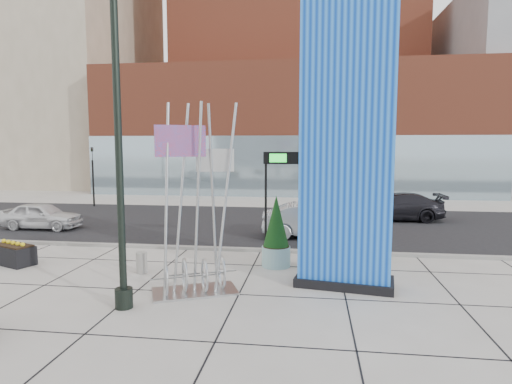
# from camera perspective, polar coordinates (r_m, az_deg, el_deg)

# --- Properties ---
(ground) EXTENTS (160.00, 160.00, 0.00)m
(ground) POSITION_cam_1_polar(r_m,az_deg,el_deg) (13.66, -5.79, -11.85)
(ground) COLOR #9E9991
(ground) RESTS_ON ground
(street_asphalt) EXTENTS (80.00, 12.00, 0.02)m
(street_asphalt) POSITION_cam_1_polar(r_m,az_deg,el_deg) (23.21, -0.04, -4.22)
(street_asphalt) COLOR black
(street_asphalt) RESTS_ON ground
(curb_edge) EXTENTS (80.00, 0.30, 0.12)m
(curb_edge) POSITION_cam_1_polar(r_m,az_deg,el_deg) (17.41, -2.71, -7.63)
(curb_edge) COLOR gray
(curb_edge) RESTS_ON ground
(tower_podium) EXTENTS (34.00, 10.00, 11.00)m
(tower_podium) POSITION_cam_1_polar(r_m,az_deg,el_deg) (39.69, 4.72, 8.08)
(tower_podium) COLOR #99442C
(tower_podium) RESTS_ON ground
(tower_glass_front) EXTENTS (34.00, 0.60, 5.00)m
(tower_glass_front) POSITION_cam_1_polar(r_m,az_deg,el_deg) (34.92, 4.27, 3.41)
(tower_glass_front) COLOR #8CA5B2
(tower_glass_front) RESTS_ON ground
(building_beige_left) EXTENTS (18.00, 20.00, 34.00)m
(building_beige_left) POSITION_cam_1_polar(r_m,az_deg,el_deg) (56.39, -25.03, 18.79)
(building_beige_left) COLOR gray
(building_beige_left) RESTS_ON ground
(blue_pylon) EXTENTS (3.05, 1.75, 9.60)m
(blue_pylon) POSITION_cam_1_polar(r_m,az_deg,el_deg) (12.84, 12.12, 7.90)
(blue_pylon) COLOR #0C3FBC
(blue_pylon) RESTS_ON ground
(lamp_post) EXTENTS (0.57, 0.46, 8.36)m
(lamp_post) POSITION_cam_1_polar(r_m,az_deg,el_deg) (11.37, -17.71, 1.85)
(lamp_post) COLOR black
(lamp_post) RESTS_ON ground
(public_art_sculpture) EXTENTS (2.67, 2.05, 5.44)m
(public_art_sculpture) POSITION_cam_1_polar(r_m,az_deg,el_deg) (12.40, -8.18, -6.90)
(public_art_sculpture) COLOR #B7BABC
(public_art_sculpture) RESTS_ON ground
(concrete_bollard) EXTENTS (0.37, 0.37, 0.71)m
(concrete_bollard) POSITION_cam_1_polar(r_m,az_deg,el_deg) (14.88, -15.00, -9.07)
(concrete_bollard) COLOR gray
(concrete_bollard) RESTS_ON ground
(overhead_street_sign) EXTENTS (1.88, 0.28, 3.98)m
(overhead_street_sign) POSITION_cam_1_polar(r_m,az_deg,el_deg) (16.47, 3.68, 3.40)
(overhead_street_sign) COLOR black
(overhead_street_sign) RESTS_ON ground
(round_planter_east) EXTENTS (1.12, 1.12, 2.79)m
(round_planter_east) POSITION_cam_1_polar(r_m,az_deg,el_deg) (16.55, 12.91, -4.04)
(round_planter_east) COLOR #8DBBBE
(round_planter_east) RESTS_ON ground
(round_planter_mid) EXTENTS (1.07, 1.07, 2.68)m
(round_planter_mid) POSITION_cam_1_polar(r_m,az_deg,el_deg) (15.67, 15.43, -4.90)
(round_planter_mid) COLOR #8DBBBE
(round_planter_mid) RESTS_ON ground
(round_planter_west) EXTENTS (1.01, 1.01, 2.52)m
(round_planter_west) POSITION_cam_1_polar(r_m,az_deg,el_deg) (15.00, 2.70, -5.46)
(round_planter_west) COLOR #8DBBBE
(round_planter_west) RESTS_ON ground
(box_planter_north) EXTENTS (1.74, 1.30, 0.86)m
(box_planter_north) POSITION_cam_1_polar(r_m,az_deg,el_deg) (17.65, -29.59, -7.14)
(box_planter_north) COLOR black
(box_planter_north) RESTS_ON ground
(car_white_west) EXTENTS (3.96, 1.61, 1.35)m
(car_white_west) POSITION_cam_1_polar(r_m,az_deg,el_deg) (24.20, -26.67, -2.87)
(car_white_west) COLOR silver
(car_white_west) RESTS_ON ground
(car_silver_mid) EXTENTS (4.92, 2.09, 1.58)m
(car_silver_mid) POSITION_cam_1_polar(r_m,az_deg,el_deg) (19.80, 7.80, -3.82)
(car_silver_mid) COLOR #ACB0B4
(car_silver_mid) RESTS_ON ground
(car_dark_east) EXTENTS (5.34, 2.27, 1.54)m
(car_dark_east) POSITION_cam_1_polar(r_m,az_deg,el_deg) (25.38, 18.01, -1.89)
(car_dark_east) COLOR black
(car_dark_east) RESTS_ON ground
(traffic_signal) EXTENTS (0.15, 0.18, 4.10)m
(traffic_signal) POSITION_cam_1_polar(r_m,az_deg,el_deg) (31.51, -20.92, 2.34)
(traffic_signal) COLOR black
(traffic_signal) RESTS_ON ground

